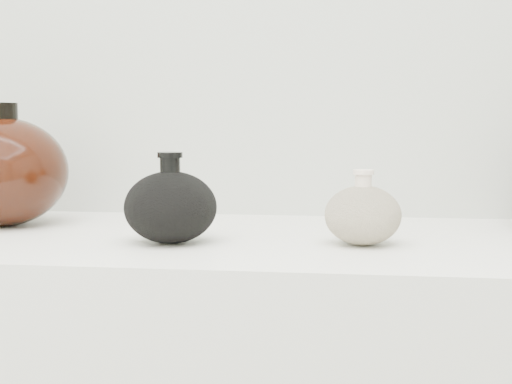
# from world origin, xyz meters

# --- Properties ---
(black_gourd_vase) EXTENTS (0.13, 0.13, 0.13)m
(black_gourd_vase) POSITION_xyz_m (-0.11, 0.88, 0.95)
(black_gourd_vase) COLOR black
(black_gourd_vase) RESTS_ON display_counter
(cream_gourd_vase) EXTENTS (0.14, 0.14, 0.11)m
(cream_gourd_vase) POSITION_xyz_m (0.16, 0.90, 0.94)
(cream_gourd_vase) COLOR beige
(cream_gourd_vase) RESTS_ON display_counter
(left_round_pot) EXTENTS (0.27, 0.27, 0.20)m
(left_round_pot) POSITION_xyz_m (-0.43, 1.01, 0.99)
(left_round_pot) COLOR black
(left_round_pot) RESTS_ON display_counter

